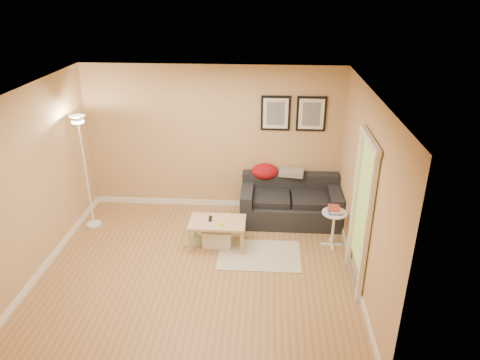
% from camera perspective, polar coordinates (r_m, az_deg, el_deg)
% --- Properties ---
extents(floor, '(4.50, 4.50, 0.00)m').
position_cam_1_polar(floor, '(6.65, -5.32, -11.20)').
color(floor, '#A97848').
rests_on(floor, ground).
extents(ceiling, '(4.50, 4.50, 0.00)m').
position_cam_1_polar(ceiling, '(5.56, -6.36, 11.16)').
color(ceiling, white).
rests_on(ceiling, wall_back).
extents(wall_back, '(4.50, 0.00, 4.50)m').
position_cam_1_polar(wall_back, '(7.83, -3.48, 5.25)').
color(wall_back, tan).
rests_on(wall_back, ground).
extents(wall_front, '(4.50, 0.00, 4.50)m').
position_cam_1_polar(wall_front, '(4.31, -10.09, -12.49)').
color(wall_front, tan).
rests_on(wall_front, ground).
extents(wall_left, '(0.00, 4.00, 4.00)m').
position_cam_1_polar(wall_left, '(6.73, -25.06, -0.39)').
color(wall_left, tan).
rests_on(wall_left, ground).
extents(wall_right, '(0.00, 4.00, 4.00)m').
position_cam_1_polar(wall_right, '(6.05, 15.73, -1.60)').
color(wall_right, tan).
rests_on(wall_right, ground).
extents(baseboard_back, '(4.50, 0.02, 0.10)m').
position_cam_1_polar(baseboard_back, '(8.31, -3.27, -2.94)').
color(baseboard_back, white).
rests_on(baseboard_back, ground).
extents(baseboard_left, '(0.02, 4.00, 0.10)m').
position_cam_1_polar(baseboard_left, '(7.29, -23.25, -9.35)').
color(baseboard_left, white).
rests_on(baseboard_left, ground).
extents(baseboard_right, '(0.02, 4.00, 0.10)m').
position_cam_1_polar(baseboard_right, '(6.68, 14.42, -11.29)').
color(baseboard_right, white).
rests_on(baseboard_right, ground).
extents(sofa, '(1.70, 0.90, 0.75)m').
position_cam_1_polar(sofa, '(7.71, 6.51, -2.66)').
color(sofa, black).
rests_on(sofa, ground).
extents(red_throw, '(0.48, 0.36, 0.28)m').
position_cam_1_polar(red_throw, '(7.83, 3.23, 1.10)').
color(red_throw, '#9F0E18').
rests_on(red_throw, sofa).
extents(plaid_throw, '(0.45, 0.32, 0.10)m').
position_cam_1_polar(plaid_throw, '(7.80, 6.64, 0.98)').
color(plaid_throw, tan).
rests_on(plaid_throw, sofa).
extents(framed_print_left, '(0.50, 0.04, 0.60)m').
position_cam_1_polar(framed_print_left, '(7.59, 4.61, 8.58)').
color(framed_print_left, black).
rests_on(framed_print_left, wall_back).
extents(framed_print_right, '(0.50, 0.04, 0.60)m').
position_cam_1_polar(framed_print_right, '(7.63, 9.17, 8.41)').
color(framed_print_right, black).
rests_on(framed_print_right, wall_back).
extents(area_rug, '(1.25, 0.85, 0.01)m').
position_cam_1_polar(area_rug, '(6.89, 2.51, -9.63)').
color(area_rug, beige).
rests_on(area_rug, ground).
extents(green_runner, '(0.70, 0.50, 0.01)m').
position_cam_1_polar(green_runner, '(7.31, -4.27, -7.48)').
color(green_runner, '#668C4C').
rests_on(green_runner, ground).
extents(coffee_table, '(0.92, 0.62, 0.44)m').
position_cam_1_polar(coffee_table, '(7.02, -2.91, -6.88)').
color(coffee_table, tan).
rests_on(coffee_table, ground).
extents(remote_control, '(0.06, 0.16, 0.02)m').
position_cam_1_polar(remote_control, '(6.97, -3.84, -4.99)').
color(remote_control, black).
rests_on(remote_control, coffee_table).
extents(tape_roll, '(0.07, 0.07, 0.03)m').
position_cam_1_polar(tape_roll, '(6.80, -2.41, -5.70)').
color(tape_roll, yellow).
rests_on(tape_roll, coffee_table).
extents(storage_bin, '(0.46, 0.34, 0.29)m').
position_cam_1_polar(storage_bin, '(7.09, -2.92, -7.28)').
color(storage_bin, white).
rests_on(storage_bin, ground).
extents(side_table, '(0.39, 0.39, 0.59)m').
position_cam_1_polar(side_table, '(7.13, 11.89, -6.19)').
color(side_table, white).
rests_on(side_table, ground).
extents(book_stack, '(0.23, 0.28, 0.08)m').
position_cam_1_polar(book_stack, '(6.98, 12.07, -3.73)').
color(book_stack, '#3858A9').
rests_on(book_stack, side_table).
extents(floor_lamp, '(0.25, 0.25, 1.95)m').
position_cam_1_polar(floor_lamp, '(7.69, -19.19, 0.49)').
color(floor_lamp, white).
rests_on(floor_lamp, ground).
extents(doorway, '(0.12, 1.01, 2.13)m').
position_cam_1_polar(doorway, '(6.04, 15.23, -4.56)').
color(doorway, white).
rests_on(doorway, ground).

